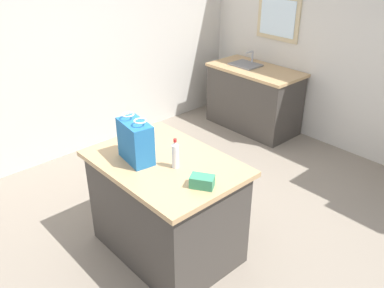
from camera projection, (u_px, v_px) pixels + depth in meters
ground at (199, 241)px, 3.85m from camera, size 6.47×6.47×0.00m
back_wall at (365, 48)px, 4.84m from camera, size 4.82×0.13×2.68m
left_wall at (59, 50)px, 4.80m from camera, size 0.10×5.39×2.68m
kitchen_island at (166, 207)px, 3.55m from camera, size 1.27×0.90×0.92m
sink_counter at (253, 98)px, 5.86m from camera, size 1.31×0.68×1.07m
shopping_bag at (136, 141)px, 3.27m from camera, size 0.35×0.22×0.38m
small_box at (202, 182)px, 2.99m from camera, size 0.20×0.18×0.09m
bottle at (175, 155)px, 3.20m from camera, size 0.06×0.06×0.25m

